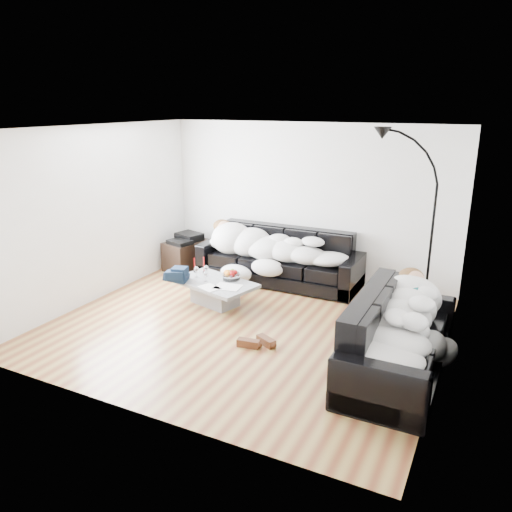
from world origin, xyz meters
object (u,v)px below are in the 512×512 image
at_px(sleeper_right, 401,318).
at_px(floor_lamp, 432,236).
at_px(wine_glass_a, 206,271).
at_px(shoes, 257,342).
at_px(coffee_table, 215,293).
at_px(stereo, 186,238).
at_px(av_cabinet, 187,255).
at_px(wine_glass_c, 206,276).
at_px(candle_left, 195,265).
at_px(sleeper_back, 278,245).
at_px(sofa_back, 279,257).
at_px(candle_right, 204,265).
at_px(fruit_bowl, 231,275).
at_px(wine_glass_b, 196,272).
at_px(sofa_right, 400,335).

height_order(sleeper_right, floor_lamp, floor_lamp).
xyz_separation_m(wine_glass_a, shoes, (1.41, -1.10, -0.38)).
height_order(coffee_table, wine_glass_a, wine_glass_a).
bearing_deg(stereo, av_cabinet, 0.00).
height_order(wine_glass_c, candle_left, candle_left).
bearing_deg(wine_glass_a, sleeper_back, 57.30).
relative_size(sofa_back, wine_glass_a, 16.24).
bearing_deg(wine_glass_c, sleeper_back, 66.32).
distance_m(candle_right, stereo, 1.31).
bearing_deg(candle_left, sofa_back, 48.37).
relative_size(coffee_table, floor_lamp, 0.54).
relative_size(fruit_bowl, stereo, 0.59).
height_order(candle_right, stereo, stereo).
xyz_separation_m(wine_glass_b, floor_lamp, (3.20, 1.04, 0.69)).
distance_m(sofa_right, wine_glass_c, 3.05).
bearing_deg(stereo, wine_glass_a, -28.65).
distance_m(sleeper_right, wine_glass_b, 3.29).
bearing_deg(floor_lamp, sofa_back, 164.60).
bearing_deg(fruit_bowl, av_cabinet, 145.96).
relative_size(sofa_back, sleeper_right, 1.44).
bearing_deg(stereo, floor_lamp, 14.11).
xyz_separation_m(coffee_table, shoes, (1.16, -0.94, -0.12)).
bearing_deg(coffee_table, sleeper_back, 69.83).
distance_m(wine_glass_b, candle_right, 0.24).
height_order(wine_glass_a, shoes, wine_glass_a).
xyz_separation_m(shoes, floor_lamp, (1.70, 2.01, 1.08)).
height_order(coffee_table, wine_glass_c, wine_glass_c).
distance_m(coffee_table, av_cabinet, 1.75).
distance_m(shoes, stereo, 3.28).
bearing_deg(sleeper_back, wine_glass_c, -113.68).
bearing_deg(sofa_right, sleeper_right, 0.00).
height_order(av_cabinet, floor_lamp, floor_lamp).
relative_size(wine_glass_b, floor_lamp, 0.08).
xyz_separation_m(fruit_bowl, floor_lamp, (2.68, 0.89, 0.70)).
relative_size(candle_right, av_cabinet, 0.33).
xyz_separation_m(sofa_back, sofa_right, (2.38, -2.08, 0.00)).
bearing_deg(sofa_right, floor_lamp, -0.42).
distance_m(av_cabinet, stereo, 0.33).
bearing_deg(floor_lamp, sofa_right, -100.30).
bearing_deg(stereo, wine_glass_c, -30.98).
bearing_deg(av_cabinet, fruit_bowl, -20.04).
bearing_deg(candle_right, sofa_back, 51.90).
height_order(fruit_bowl, wine_glass_b, wine_glass_b).
distance_m(sleeper_right, shoes, 1.79).
relative_size(coffee_table, wine_glass_b, 7.04).
height_order(sofa_right, fruit_bowl, sofa_right).
bearing_deg(sleeper_back, candle_left, -132.98).
distance_m(sleeper_right, candle_right, 3.37).
relative_size(sofa_back, coffee_table, 2.22).
xyz_separation_m(sleeper_right, candle_left, (-3.34, 1.00, -0.18)).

